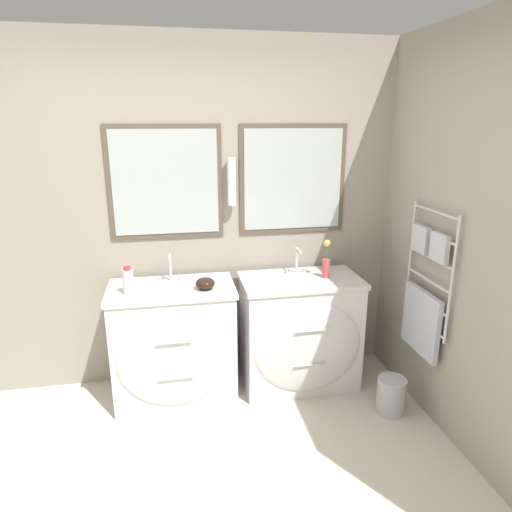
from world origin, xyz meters
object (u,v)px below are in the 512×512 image
amenity_bowl (205,283)px  flower_vase (326,263)px  vanity_left (174,343)px  waste_bin (391,395)px  toiletry_bottle (128,281)px  vanity_right (300,332)px

amenity_bowl → flower_vase: size_ratio=0.47×
vanity_left → amenity_bowl: amenity_bowl is taller
vanity_left → amenity_bowl: 0.53m
flower_vase → waste_bin: bearing=-54.6°
toiletry_bottle → flower_vase: bearing=2.9°
amenity_bowl → flower_vase: flower_vase is taller
amenity_bowl → flower_vase: (0.91, 0.08, 0.07)m
vanity_left → toiletry_bottle: toiletry_bottle is taller
amenity_bowl → flower_vase: 0.91m
toiletry_bottle → waste_bin: 2.00m
toiletry_bottle → amenity_bowl: bearing=-0.6°
toiletry_bottle → waste_bin: size_ratio=0.74×
vanity_left → amenity_bowl: (0.23, -0.06, 0.47)m
vanity_right → waste_bin: (0.54, -0.47, -0.31)m
vanity_right → toiletry_bottle: toiletry_bottle is taller
amenity_bowl → waste_bin: 1.54m
flower_vase → waste_bin: flower_vase is taller
toiletry_bottle → flower_vase: 1.43m
waste_bin → vanity_left: bearing=162.4°
vanity_left → vanity_right: size_ratio=1.00×
vanity_left → vanity_right: 0.95m
vanity_right → flower_vase: 0.57m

